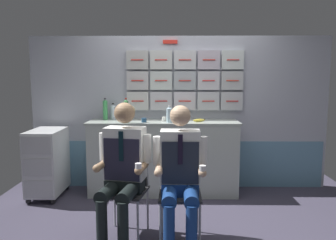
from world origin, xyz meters
TOP-DOWN VIEW (x-y plane):
  - ground at (0.00, 0.00)m, footprint 4.80×4.80m
  - galley_bulkhead at (0.01, 1.37)m, footprint 4.20×0.14m
  - galley_counter at (-0.22, 1.09)m, footprint 2.02×0.53m
  - service_trolley at (-1.75, 0.91)m, footprint 0.40×0.65m
  - folding_chair_left at (-0.54, -0.08)m, footprint 0.47×0.47m
  - crew_member_left at (-0.57, -0.24)m, footprint 0.54×0.69m
  - folding_chair_center at (-0.02, -0.17)m, footprint 0.40×0.41m
  - crew_member_center at (-0.02, -0.33)m, footprint 0.51×0.63m
  - sparkling_bottle_green at (-0.69, 0.90)m, footprint 0.06×0.06m
  - water_bottle_blue_cap at (-0.14, 0.94)m, footprint 0.08×0.08m
  - water_bottle_clear at (-1.03, 1.22)m, footprint 0.06×0.06m
  - water_bottle_short at (-0.92, 1.26)m, footprint 0.06×0.06m
  - paper_cup_tan at (-0.21, 1.08)m, footprint 0.06×0.06m
  - paper_cup_blue at (0.12, 1.21)m, footprint 0.06×0.06m
  - espresso_cup_small at (-0.47, 0.96)m, footprint 0.07×0.07m
  - snack_banana at (0.26, 1.01)m, footprint 0.17×0.10m

SIDE VIEW (x-z plane):
  - ground at x=0.00m, z-range -0.04..0.00m
  - service_trolley at x=-1.75m, z-range 0.03..0.93m
  - galley_counter at x=-0.22m, z-range 0.00..1.00m
  - folding_chair_left at x=-0.54m, z-range 0.11..0.97m
  - folding_chair_center at x=-0.02m, z-range 0.11..0.97m
  - crew_member_center at x=-0.02m, z-range 0.08..1.39m
  - crew_member_left at x=-0.57m, z-range 0.08..1.42m
  - snack_banana at x=0.26m, z-range 1.00..1.04m
  - espresso_cup_small at x=-0.47m, z-range 1.00..1.05m
  - paper_cup_tan at x=-0.21m, z-range 1.00..1.05m
  - paper_cup_blue at x=0.12m, z-range 1.00..1.08m
  - galley_bulkhead at x=0.01m, z-range 0.01..2.16m
  - water_bottle_blue_cap at x=-0.14m, z-range 0.99..1.21m
  - water_bottle_short at x=-0.92m, z-range 0.99..1.22m
  - water_bottle_clear at x=-1.03m, z-range 0.99..1.29m
  - sparkling_bottle_green at x=-0.69m, z-range 0.99..1.31m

